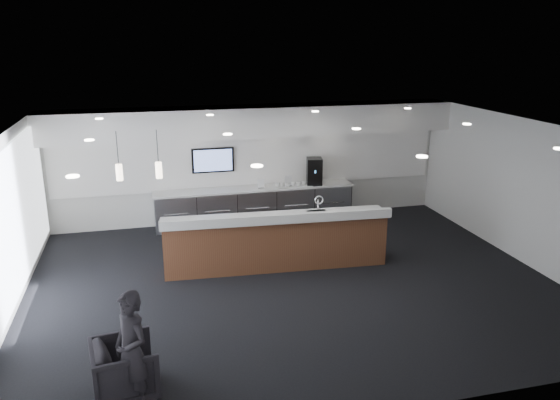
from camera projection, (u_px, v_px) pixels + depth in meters
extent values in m
plane|color=black|center=(293.00, 282.00, 10.65)|extent=(10.00, 10.00, 0.00)
cube|color=black|center=(294.00, 130.00, 9.79)|extent=(10.00, 8.00, 0.02)
cube|color=silver|center=(252.00, 163.00, 13.94)|extent=(10.00, 0.02, 3.00)
cube|color=silver|center=(3.00, 231.00, 9.05)|extent=(0.02, 8.00, 3.00)
cube|color=silver|center=(524.00, 191.00, 11.39)|extent=(0.02, 8.00, 3.00)
cube|color=white|center=(255.00, 121.00, 13.19)|extent=(10.00, 0.90, 0.70)
cube|color=white|center=(252.00, 159.00, 13.88)|extent=(9.80, 0.06, 1.40)
cube|color=silver|center=(6.00, 231.00, 9.06)|extent=(0.04, 7.36, 2.55)
cube|color=#9FA0A7|center=(255.00, 206.00, 13.90)|extent=(5.00, 0.60, 0.90)
cube|color=silver|center=(255.00, 188.00, 13.77)|extent=(5.06, 0.66, 0.05)
cylinder|color=silver|center=(176.00, 214.00, 13.13)|extent=(0.60, 0.02, 0.02)
cylinder|color=silver|center=(218.00, 211.00, 13.36)|extent=(0.60, 0.02, 0.02)
cylinder|color=silver|center=(258.00, 208.00, 13.59)|extent=(0.60, 0.02, 0.02)
cylinder|color=silver|center=(296.00, 205.00, 13.83)|extent=(0.60, 0.02, 0.02)
cylinder|color=silver|center=(333.00, 203.00, 14.06)|extent=(0.60, 0.02, 0.02)
cube|color=black|center=(213.00, 160.00, 13.57)|extent=(1.05, 0.07, 0.62)
cube|color=blue|center=(213.00, 160.00, 13.54)|extent=(0.95, 0.01, 0.54)
cylinder|color=beige|center=(158.00, 168.00, 10.19)|extent=(0.12, 0.12, 0.30)
cylinder|color=beige|center=(120.00, 170.00, 10.02)|extent=(0.12, 0.12, 0.30)
cube|color=#5A301E|center=(276.00, 243.00, 11.22)|extent=(4.58, 0.92, 1.05)
cube|color=silver|center=(276.00, 218.00, 11.06)|extent=(4.66, 1.01, 0.06)
cube|color=silver|center=(279.00, 219.00, 10.70)|extent=(4.63, 0.41, 0.18)
cylinder|color=silver|center=(318.00, 206.00, 11.27)|extent=(0.04, 0.04, 0.28)
torus|color=silver|center=(319.00, 200.00, 11.17)|extent=(0.19, 0.04, 0.19)
cube|color=black|center=(314.00, 171.00, 14.01)|extent=(0.47, 0.50, 0.67)
cube|color=silver|center=(317.00, 186.00, 13.88)|extent=(0.24, 0.12, 0.02)
cube|color=white|center=(261.00, 184.00, 13.67)|extent=(0.17, 0.03, 0.23)
cube|color=white|center=(288.00, 181.00, 13.84)|extent=(0.20, 0.06, 0.27)
imported|color=black|center=(125.00, 369.00, 7.23)|extent=(0.94, 0.92, 0.76)
imported|color=black|center=(132.00, 351.00, 6.88)|extent=(0.65, 0.70, 1.61)
imported|color=white|center=(309.00, 183.00, 13.98)|extent=(0.11, 0.11, 0.10)
imported|color=white|center=(304.00, 183.00, 13.95)|extent=(0.15, 0.15, 0.10)
imported|color=white|center=(298.00, 184.00, 13.92)|extent=(0.13, 0.13, 0.10)
imported|color=white|center=(293.00, 184.00, 13.89)|extent=(0.14, 0.14, 0.10)
imported|color=white|center=(288.00, 184.00, 13.85)|extent=(0.15, 0.15, 0.10)
imported|color=white|center=(282.00, 185.00, 13.82)|extent=(0.12, 0.12, 0.10)
imported|color=white|center=(277.00, 185.00, 13.79)|extent=(0.15, 0.15, 0.10)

